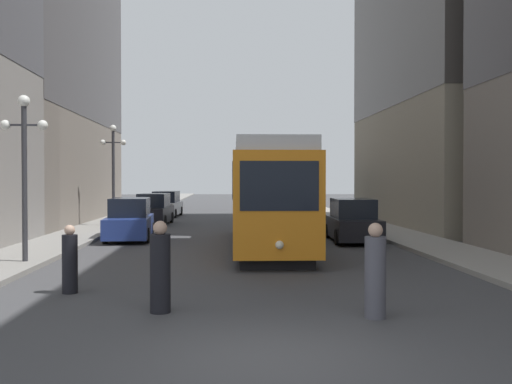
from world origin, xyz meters
TOP-DOWN VIEW (x-y plane):
  - ground_plane at (0.00, 0.00)m, footprint 200.00×200.00m
  - sidewalk_left at (-7.37, 40.00)m, footprint 2.58×120.00m
  - sidewalk_right at (7.37, 40.00)m, footprint 2.58×120.00m
  - streetcar at (0.99, 14.06)m, footprint 2.85×12.84m
  - transit_bus at (3.91, 31.33)m, footprint 2.77×11.81m
  - parked_car_left_near at (-4.78, 33.46)m, footprint 2.11×5.07m
  - parked_car_left_mid at (-4.78, 17.33)m, footprint 2.10×4.96m
  - parked_car_right_far at (4.78, 15.97)m, footprint 2.05×4.74m
  - parked_car_left_far at (-4.78, 25.99)m, footprint 2.04×4.89m
  - pedestrian_crossing_near at (-1.92, 3.08)m, footprint 0.40×0.40m
  - pedestrian_crossing_far at (-4.21, 5.17)m, footprint 0.35×0.35m
  - pedestrian_on_sidewalk at (2.17, 2.41)m, footprint 0.40×0.40m
  - lamp_post_left_near at (-6.68, 9.53)m, footprint 1.41×0.36m
  - lamp_post_left_far at (-6.68, 23.69)m, footprint 1.41×0.36m
  - building_left_corner at (-13.92, 27.79)m, footprint 11.12×20.18m

SIDE VIEW (x-z plane):
  - ground_plane at x=0.00m, z-range 0.00..0.00m
  - sidewalk_left at x=-7.37m, z-range 0.00..0.15m
  - sidewalk_right at x=7.37m, z-range 0.00..0.15m
  - pedestrian_crossing_far at x=-4.21m, z-range -0.05..1.52m
  - pedestrian_on_sidewalk at x=2.17m, z-range -0.06..1.74m
  - pedestrian_crossing_near at x=-1.92m, z-range -0.06..1.74m
  - parked_car_right_far at x=4.78m, z-range -0.07..1.75m
  - parked_car_left_far at x=-4.78m, z-range -0.07..1.75m
  - parked_car_left_mid at x=-4.78m, z-range -0.07..1.75m
  - parked_car_left_near at x=-4.78m, z-range -0.07..1.75m
  - transit_bus at x=3.91m, z-range 0.22..3.67m
  - streetcar at x=0.99m, z-range 0.16..4.05m
  - lamp_post_left_near at x=-6.68m, z-range 0.97..5.99m
  - lamp_post_left_far at x=-6.68m, z-range 1.01..6.48m
  - building_left_corner at x=-13.92m, z-range 0.38..25.85m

